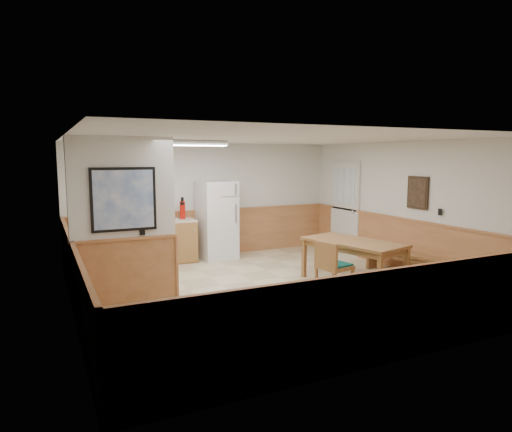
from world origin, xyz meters
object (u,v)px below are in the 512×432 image
refrigerator (217,220)px  dining_chair (331,263)px  fire_extinguisher (182,209)px  soap_bottle (103,218)px  dining_bench (407,258)px  dining_table (353,246)px

refrigerator → dining_chair: refrigerator is taller
refrigerator → fire_extinguisher: refrigerator is taller
dining_chair → soap_bottle: (-3.09, 3.31, 0.51)m
dining_bench → dining_chair: (-1.87, -0.26, 0.15)m
dining_table → dining_chair: bearing=-169.1°
refrigerator → dining_chair: bearing=-80.4°
dining_chair → soap_bottle: size_ratio=4.14×
fire_extinguisher → soap_bottle: fire_extinguisher is taller
dining_bench → fire_extinguisher: fire_extinguisher is taller
dining_bench → dining_chair: dining_chair is taller
refrigerator → dining_chair: (0.75, -3.22, -0.35)m
dining_table → fire_extinguisher: size_ratio=4.20×
refrigerator → fire_extinguisher: (-0.74, 0.09, 0.26)m
fire_extinguisher → dining_table: bearing=-77.8°
refrigerator → fire_extinguisher: size_ratio=3.67×
refrigerator → dining_chair: 3.32m
refrigerator → dining_table: (1.46, -2.88, -0.18)m
fire_extinguisher → dining_bench: bearing=-66.5°
dining_table → fire_extinguisher: 3.72m
soap_bottle → dining_table: bearing=-38.0°
refrigerator → dining_table: 3.23m
dining_chair → fire_extinguisher: (-1.49, 3.31, 0.61)m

